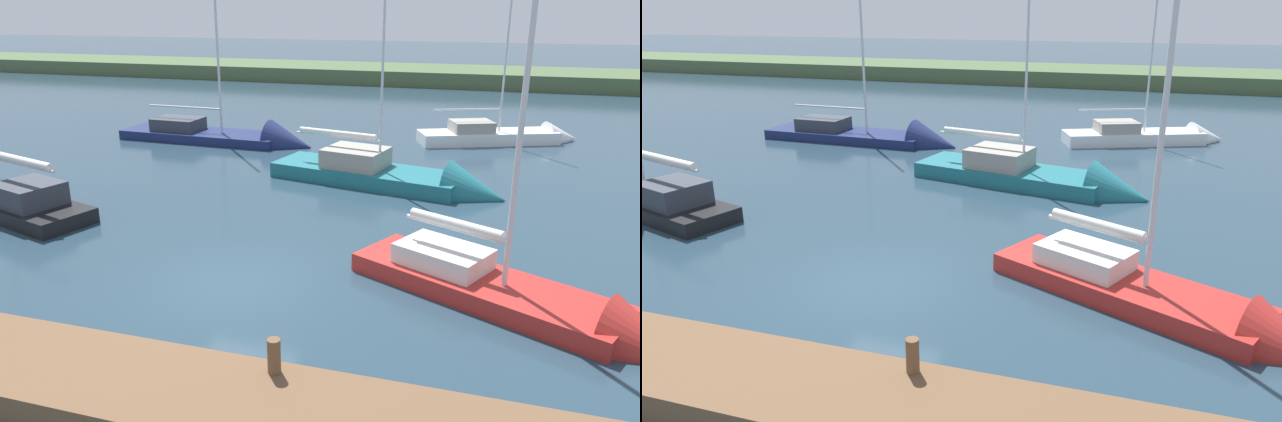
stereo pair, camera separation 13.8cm
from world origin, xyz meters
The scene contains 8 objects.
ground_plane centered at (0.00, 0.00, 0.00)m, with size 200.00×200.00×0.00m, color #263D4C.
far_shoreline centered at (0.00, -40.75, 0.00)m, with size 180.00×8.00×2.40m, color #4C603D.
dock_pier centered at (0.00, 4.76, 0.29)m, with size 25.63×2.17×0.58m, color brown.
mooring_post_near centered at (-2.56, 4.00, 0.88)m, with size 0.22×0.22×0.62m, color brown.
sailboat_outer_mooring centered at (-6.13, -17.95, 0.20)m, with size 7.83×4.57×9.39m.
sailboat_near_dock centered at (-6.70, -0.51, 0.09)m, with size 7.58×4.97×8.48m.
sailboat_far_right centered at (6.41, -14.13, 0.12)m, with size 9.75×2.68×11.44m.
sailboat_behind_pier centered at (-2.53, -9.09, 0.16)m, with size 9.03×4.02×10.10m.
Camera 1 is at (-5.74, 11.92, 6.33)m, focal length 33.71 mm.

